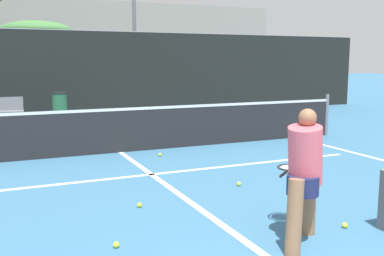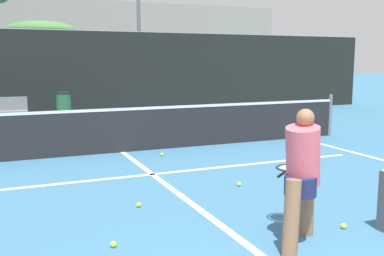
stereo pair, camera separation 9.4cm
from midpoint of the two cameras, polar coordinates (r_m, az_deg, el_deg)
name	(u,v)px [view 2 (the right image)]	position (r m, az deg, el deg)	size (l,w,h in m)	color
court_service_line	(152,174)	(7.77, -4.72, -5.87)	(8.25, 0.10, 0.01)	white
court_center_mark	(182,196)	(6.54, -0.91, -8.64)	(0.10, 6.82, 0.01)	white
net	(122,128)	(9.60, -8.61, -0.06)	(11.09, 0.09, 1.07)	slate
fence_back	(75,75)	(15.67, -14.50, 6.59)	(24.00, 0.06, 2.94)	black
player_practicing	(301,173)	(4.88, 14.26, -5.54)	(0.85, 1.08, 1.45)	#8C6042
tennis_ball_scattered_0	(239,184)	(7.08, 6.40, -7.10)	(0.07, 0.07, 0.07)	#D1E033
tennis_ball_scattered_1	(344,226)	(5.63, 19.16, -11.69)	(0.07, 0.07, 0.07)	#D1E033
tennis_ball_scattered_3	(139,205)	(6.10, -6.33, -9.67)	(0.07, 0.07, 0.07)	#D1E033
tennis_ball_scattered_4	(162,154)	(9.20, -3.57, -3.38)	(0.07, 0.07, 0.07)	#D1E033
tennis_ball_scattered_5	(113,244)	(4.91, -9.39, -14.37)	(0.07, 0.07, 0.07)	#D1E033
courtside_bench	(3,111)	(14.36, -22.75, 2.01)	(1.41, 0.42, 0.86)	slate
trash_bin	(64,108)	(14.49, -15.78, 2.52)	(0.47, 0.47, 0.97)	#28603D
tree_west	(42,32)	(22.34, -18.43, 11.53)	(3.24, 3.24, 3.74)	brown
building_far	(35,44)	(32.68, -19.20, 10.00)	(36.00, 2.40, 6.01)	gray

